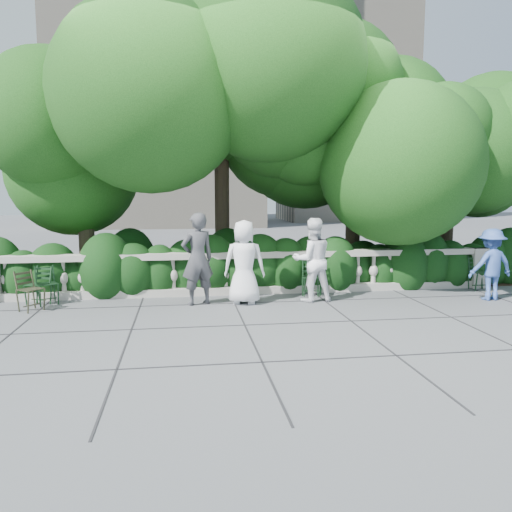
{
  "coord_description": "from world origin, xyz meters",
  "views": [
    {
      "loc": [
        -1.57,
        -9.71,
        2.39
      ],
      "look_at": [
        0.0,
        1.0,
        1.0
      ],
      "focal_mm": 35.0,
      "sensor_mm": 36.0,
      "label": 1
    }
  ],
  "objects": [
    {
      "name": "person_businessman",
      "position": [
        -0.29,
        0.77,
        0.9
      ],
      "size": [
        0.97,
        0.73,
        1.81
      ],
      "primitive_type": "imported",
      "rotation": [
        0.0,
        0.0,
        2.95
      ],
      "color": "white",
      "rests_on": "ground"
    },
    {
      "name": "chair_b",
      "position": [
        -4.41,
        1.18,
        0.0
      ],
      "size": [
        0.61,
        0.63,
        0.84
      ],
      "primitive_type": null,
      "rotation": [
        0.0,
        0.0,
        0.46
      ],
      "color": "black",
      "rests_on": "ground"
    },
    {
      "name": "tree_canopy",
      "position": [
        0.69,
        3.19,
        3.96
      ],
      "size": [
        15.04,
        6.52,
        6.78
      ],
      "color": "#3F3023",
      "rests_on": "ground"
    },
    {
      "name": "shrub_hedge",
      "position": [
        0.0,
        3.0,
        0.0
      ],
      "size": [
        15.0,
        2.6,
        1.7
      ],
      "primitive_type": null,
      "color": "black",
      "rests_on": "ground"
    },
    {
      "name": "chair_weathered",
      "position": [
        -4.53,
        0.62,
        0.0
      ],
      "size": [
        0.65,
        0.64,
        0.84
      ],
      "primitive_type": null,
      "rotation": [
        0.0,
        0.0,
        0.88
      ],
      "color": "black",
      "rests_on": "ground"
    },
    {
      "name": "ground",
      "position": [
        0.0,
        0.0,
        0.0
      ],
      "size": [
        90.0,
        90.0,
        0.0
      ],
      "primitive_type": "plane",
      "color": "#4A4C51",
      "rests_on": "ground"
    },
    {
      "name": "chair_f",
      "position": [
        5.6,
        1.27,
        0.0
      ],
      "size": [
        0.44,
        0.48,
        0.84
      ],
      "primitive_type": null,
      "rotation": [
        0.0,
        0.0,
        -0.0
      ],
      "color": "black",
      "rests_on": "ground"
    },
    {
      "name": "balustrade",
      "position": [
        0.0,
        1.8,
        0.49
      ],
      "size": [
        12.0,
        0.44,
        1.0
      ],
      "color": "#9E998E",
      "rests_on": "ground"
    },
    {
      "name": "chair_a",
      "position": [
        -4.7,
        1.1,
        0.0
      ],
      "size": [
        0.61,
        0.63,
        0.84
      ],
      "primitive_type": null,
      "rotation": [
        0.0,
        0.0,
        -0.47
      ],
      "color": "black",
      "rests_on": "ground"
    },
    {
      "name": "person_casual_man",
      "position": [
        1.22,
        0.81,
        0.92
      ],
      "size": [
        0.93,
        0.75,
        1.83
      ],
      "primitive_type": "imported",
      "rotation": [
        0.0,
        0.0,
        3.2
      ],
      "color": "white",
      "rests_on": "ground"
    },
    {
      "name": "person_woman_grey",
      "position": [
        -1.28,
        0.83,
        0.98
      ],
      "size": [
        0.84,
        0.69,
        1.97
      ],
      "primitive_type": "imported",
      "rotation": [
        0.0,
        0.0,
        3.5
      ],
      "color": "#3E3E43",
      "rests_on": "ground"
    },
    {
      "name": "chair_c",
      "position": [
        1.3,
        1.23,
        0.0
      ],
      "size": [
        0.62,
        0.63,
        0.84
      ],
      "primitive_type": null,
      "rotation": [
        0.0,
        0.0,
        -0.5
      ],
      "color": "black",
      "rests_on": "ground"
    },
    {
      "name": "chair_d",
      "position": [
        1.32,
        1.18,
        0.0
      ],
      "size": [
        0.5,
        0.53,
        0.84
      ],
      "primitive_type": null,
      "rotation": [
        0.0,
        0.0,
        -0.13
      ],
      "color": "black",
      "rests_on": "ground"
    },
    {
      "name": "person_older_blue",
      "position": [
        5.18,
        0.36,
        0.8
      ],
      "size": [
        1.08,
        0.68,
        1.59
      ],
      "primitive_type": "imported",
      "rotation": [
        0.0,
        0.0,
        3.23
      ],
      "color": "#3758A6",
      "rests_on": "ground"
    }
  ]
}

